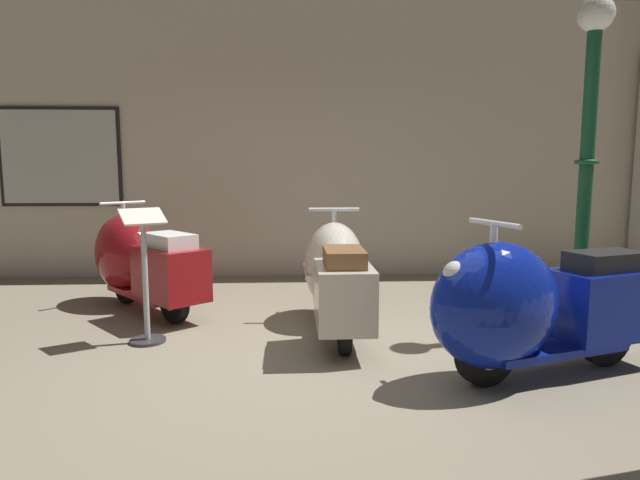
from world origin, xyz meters
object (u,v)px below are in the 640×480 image
at_px(scooter_1, 337,275).
at_px(info_stanchion, 146,288).
at_px(lamppost, 587,158).
at_px(scooter_0, 139,261).
at_px(scooter_2, 530,307).

relative_size(scooter_1, info_stanchion, 1.58).
bearing_deg(lamppost, info_stanchion, -178.91).
height_order(scooter_0, info_stanchion, info_stanchion).
relative_size(scooter_2, info_stanchion, 1.69).
xyz_separation_m(scooter_1, scooter_2, (1.15, -1.18, 0.01)).
bearing_deg(lamppost, scooter_2, -131.19).
distance_m(scooter_1, scooter_2, 1.65).
xyz_separation_m(scooter_2, lamppost, (0.82, 0.94, 0.96)).
relative_size(scooter_0, scooter_2, 0.90).
height_order(scooter_0, lamppost, lamppost).
relative_size(scooter_0, info_stanchion, 1.52).
bearing_deg(lamppost, scooter_0, 165.50).
height_order(scooter_2, lamppost, lamppost).
relative_size(lamppost, info_stanchion, 2.54).
bearing_deg(scooter_1, scooter_0, 67.71).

